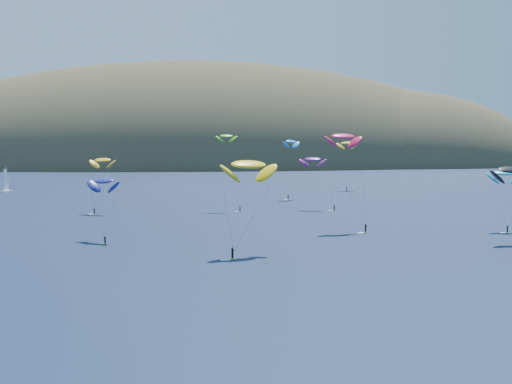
{
  "coord_description": "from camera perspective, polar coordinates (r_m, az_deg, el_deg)",
  "views": [
    {
      "loc": [
        -22.48,
        -83.62,
        20.61
      ],
      "look_at": [
        1.23,
        80.0,
        9.0
      ],
      "focal_mm": 50.0,
      "sensor_mm": 36.0,
      "label": 1
    }
  ],
  "objects": [
    {
      "name": "ground",
      "position": [
        89.01,
        6.71,
        -9.4
      ],
      "size": [
        2800.0,
        2800.0,
        0.0
      ],
      "primitive_type": "plane",
      "color": "black",
      "rests_on": "ground"
    },
    {
      "name": "island",
      "position": [
        649.69,
        -2.77,
        1.25
      ],
      "size": [
        730.0,
        300.0,
        210.0
      ],
      "color": "#3D3526",
      "rests_on": "ground"
    },
    {
      "name": "sailboat",
      "position": [
        307.84,
        -19.36,
        0.12
      ],
      "size": [
        9.09,
        7.85,
        10.94
      ],
      "rotation": [
        0.0,
        0.0,
        -0.22
      ],
      "color": "white",
      "rests_on": "ground"
    },
    {
      "name": "kitesurfer_1",
      "position": [
        211.7,
        -12.18,
        2.51
      ],
      "size": [
        8.9,
        8.37,
        17.67
      ],
      "rotation": [
        0.0,
        0.0,
        -0.5
      ],
      "color": "#96D617",
      "rests_on": "ground"
    },
    {
      "name": "kitesurfer_2",
      "position": [
        132.28,
        -0.6,
        2.21
      ],
      "size": [
        12.04,
        12.63,
        19.52
      ],
      "rotation": [
        0.0,
        0.0,
        0.35
      ],
      "color": "#96D617",
      "rests_on": "ground"
    },
    {
      "name": "kitesurfer_3",
      "position": [
        217.21,
        -2.38,
        4.48
      ],
      "size": [
        6.86,
        9.77,
        24.19
      ],
      "rotation": [
        0.0,
        0.0,
        -0.03
      ],
      "color": "#96D617",
      "rests_on": "ground"
    },
    {
      "name": "kitesurfer_4",
      "position": [
        259.89,
        2.82,
        4.05
      ],
      "size": [
        8.72,
        9.69,
        23.13
      ],
      "rotation": [
        0.0,
        0.0,
        0.7
      ],
      "color": "#96D617",
      "rests_on": "ground"
    },
    {
      "name": "kitesurfer_5",
      "position": [
        176.14,
        19.31,
        1.45
      ],
      "size": [
        8.8,
        7.76,
        15.8
      ],
      "rotation": [
        0.0,
        0.0,
        -0.1
      ],
      "color": "#96D617",
      "rests_on": "ground"
    },
    {
      "name": "kitesurfer_6",
      "position": [
        220.15,
        4.57,
        2.63
      ],
      "size": [
        9.96,
        11.11,
        17.56
      ],
      "rotation": [
        0.0,
        0.0,
        -0.36
      ],
      "color": "#96D617",
      "rests_on": "ground"
    },
    {
      "name": "kitesurfer_7",
      "position": [
        156.84,
        19.67,
        1.68
      ],
      "size": [
        10.26,
        12.23,
        17.52
      ],
      "rotation": [
        0.0,
        0.0,
        0.25
      ],
      "color": "#96D617",
      "rests_on": "ground"
    },
    {
      "name": "kitesurfer_9",
      "position": [
        168.88,
        6.99,
        4.44
      ],
      "size": [
        9.74,
        10.55,
        24.52
      ],
      "rotation": [
        0.0,
        0.0,
        0.22
      ],
      "color": "#96D617",
      "rests_on": "ground"
    },
    {
      "name": "kitesurfer_10",
      "position": [
        153.58,
        -12.09,
        0.89
      ],
      "size": [
        8.89,
        12.4,
        14.84
      ],
      "rotation": [
        0.0,
        0.0,
        -0.73
      ],
      "color": "#96D617",
      "rests_on": "ground"
    },
    {
      "name": "kitesurfer_11",
      "position": [
        309.49,
        7.33,
        3.91
      ],
      "size": [
        10.11,
        14.79,
        22.85
      ],
      "rotation": [
        0.0,
        0.0,
        -0.62
      ],
      "color": "#96D617",
      "rests_on": "ground"
    }
  ]
}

